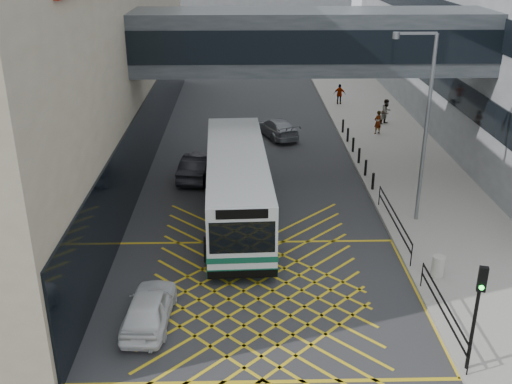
{
  "coord_description": "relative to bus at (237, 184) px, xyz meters",
  "views": [
    {
      "loc": [
        -0.53,
        -18.79,
        12.26
      ],
      "look_at": [
        0.0,
        4.0,
        2.6
      ],
      "focal_mm": 42.0,
      "sensor_mm": 36.0,
      "label": 1
    }
  ],
  "objects": [
    {
      "name": "pavement",
      "position": [
        9.82,
        8.1,
        -1.7
      ],
      "size": [
        6.0,
        54.0,
        0.16
      ],
      "primitive_type": "cube",
      "color": "#9B968D",
      "rests_on": "ground"
    },
    {
      "name": "bus",
      "position": [
        0.0,
        0.0,
        0.0
      ],
      "size": [
        3.31,
        11.94,
        3.32
      ],
      "rotation": [
        0.0,
        0.0,
        0.04
      ],
      "color": "silver",
      "rests_on": "ground"
    },
    {
      "name": "car_white",
      "position": [
        -2.98,
        -8.31,
        -1.13
      ],
      "size": [
        1.88,
        4.15,
        1.29
      ],
      "primitive_type": "imported",
      "rotation": [
        0.0,
        0.0,
        3.09
      ],
      "color": "white",
      "rests_on": "ground"
    },
    {
      "name": "traffic_light",
      "position": [
        7.04,
        -11.19,
        0.76
      ],
      "size": [
        0.29,
        0.44,
        3.65
      ],
      "rotation": [
        0.0,
        0.0,
        -0.28
      ],
      "color": "black",
      "rests_on": "pavement"
    },
    {
      "name": "car_dark",
      "position": [
        -2.18,
        5.34,
        -1.08
      ],
      "size": [
        2.46,
        4.7,
        1.4
      ],
      "primitive_type": "imported",
      "rotation": [
        0.0,
        0.0,
        2.98
      ],
      "color": "black",
      "rests_on": "ground"
    },
    {
      "name": "pedestrian_a",
      "position": [
        9.34,
        12.78,
        -0.84
      ],
      "size": [
        0.76,
        0.69,
        1.57
      ],
      "primitive_type": "imported",
      "rotation": [
        0.0,
        0.0,
        3.63
      ],
      "color": "gray",
      "rests_on": "pavement"
    },
    {
      "name": "litter_bin",
      "position": [
        7.81,
        -5.68,
        -1.2
      ],
      "size": [
        0.49,
        0.49,
        0.85
      ],
      "primitive_type": "cylinder",
      "color": "#ADA89E",
      "rests_on": "pavement"
    },
    {
      "name": "box_junction",
      "position": [
        0.82,
        -6.9,
        -1.77
      ],
      "size": [
        12.0,
        9.0,
        0.01
      ],
      "color": "gold",
      "rests_on": "ground"
    },
    {
      "name": "street_lamp",
      "position": [
        8.18,
        -0.52,
        3.25
      ],
      "size": [
        1.93,
        0.3,
        8.56
      ],
      "rotation": [
        0.0,
        0.0,
        0.0
      ],
      "color": "slate",
      "rests_on": "pavement"
    },
    {
      "name": "bollards",
      "position": [
        7.07,
        8.1,
        -1.17
      ],
      "size": [
        0.14,
        10.14,
        0.9
      ],
      "color": "black",
      "rests_on": "pavement"
    },
    {
      "name": "pedestrian_b",
      "position": [
        10.43,
        15.11,
        -0.75
      ],
      "size": [
        0.98,
        0.9,
        1.74
      ],
      "primitive_type": "imported",
      "rotation": [
        0.0,
        0.0,
        0.63
      ],
      "color": "gray",
      "rests_on": "pavement"
    },
    {
      "name": "ground",
      "position": [
        0.82,
        -6.9,
        -1.78
      ],
      "size": [
        120.0,
        120.0,
        0.0
      ],
      "primitive_type": "plane",
      "color": "#333335"
    },
    {
      "name": "car_silver",
      "position": [
        2.56,
        12.74,
        -1.12
      ],
      "size": [
        3.2,
        4.62,
        1.33
      ],
      "primitive_type": "imported",
      "rotation": [
        0.0,
        0.0,
        3.5
      ],
      "color": "gray",
      "rests_on": "ground"
    },
    {
      "name": "kerb_railings",
      "position": [
        6.97,
        -5.12,
        -0.9
      ],
      "size": [
        0.05,
        12.54,
        1.0
      ],
      "color": "black",
      "rests_on": "pavement"
    },
    {
      "name": "pedestrian_c",
      "position": [
        7.97,
        20.65,
        -0.83
      ],
      "size": [
        1.01,
        0.63,
        1.58
      ],
      "primitive_type": "imported",
      "rotation": [
        0.0,
        0.0,
        2.93
      ],
      "color": "gray",
      "rests_on": "pavement"
    },
    {
      "name": "skybridge",
      "position": [
        3.82,
        5.1,
        5.72
      ],
      "size": [
        20.0,
        4.1,
        3.0
      ],
      "color": "#3A3F44",
      "rests_on": "ground"
    }
  ]
}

